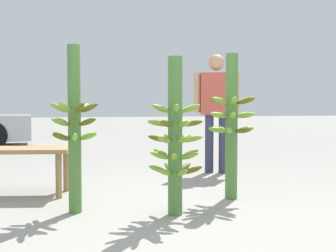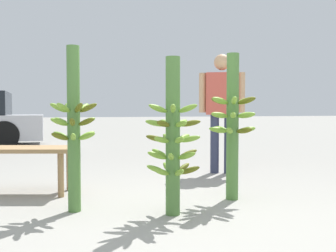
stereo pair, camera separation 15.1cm
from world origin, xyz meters
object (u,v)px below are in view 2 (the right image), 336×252
at_px(banana_stalk_center, 173,137).
at_px(banana_stalk_right, 233,123).
at_px(vendor_person, 222,103).
at_px(banana_stalk_left, 74,127).
at_px(market_bench, 24,155).

distance_m(banana_stalk_center, banana_stalk_right, 0.78).
bearing_deg(vendor_person, banana_stalk_right, 95.08).
relative_size(banana_stalk_left, banana_stalk_right, 1.00).
bearing_deg(banana_stalk_right, market_bench, 156.80).
xyz_separation_m(banana_stalk_left, vendor_person, (1.98, 1.39, 0.24)).
bearing_deg(market_bench, banana_stalk_right, -7.05).
bearing_deg(market_bench, banana_stalk_left, -44.88).
xyz_separation_m(banana_stalk_left, banana_stalk_center, (0.77, -0.33, -0.08)).
distance_m(banana_stalk_right, market_bench, 2.12).
distance_m(banana_stalk_left, banana_stalk_center, 0.84).
xyz_separation_m(banana_stalk_center, vendor_person, (1.22, 1.72, 0.32)).
xyz_separation_m(banana_stalk_left, banana_stalk_right, (1.46, 0.01, 0.02)).
bearing_deg(vendor_person, banana_stalk_center, 80.43).
height_order(banana_stalk_center, market_bench, banana_stalk_center).
bearing_deg(market_bench, banana_stalk_center, -27.36).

